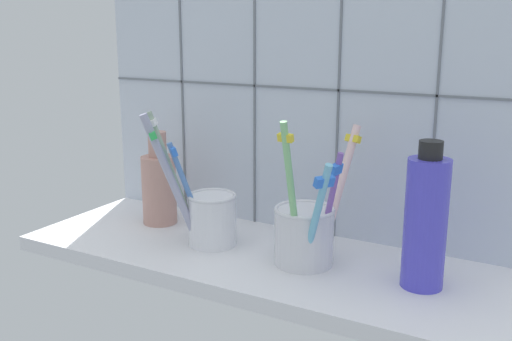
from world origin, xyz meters
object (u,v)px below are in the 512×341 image
object	(u,v)px
toothbrush_cup_right	(306,230)
soap_bottle	(426,221)
toothbrush_cup_left	(207,213)
ceramic_vase	(159,186)

from	to	relation	value
toothbrush_cup_right	soap_bottle	distance (cm)	14.58
toothbrush_cup_right	soap_bottle	bearing A→B (deg)	2.48
toothbrush_cup_left	soap_bottle	world-z (taller)	toothbrush_cup_left
toothbrush_cup_right	ceramic_vase	xyz separation A→B (cm)	(-25.61, 3.67, 1.33)
toothbrush_cup_left	toothbrush_cup_right	size ratio (longest dim) A/B	0.98
soap_bottle	toothbrush_cup_left	bearing A→B (deg)	-177.88
toothbrush_cup_right	toothbrush_cup_left	bearing A→B (deg)	-178.24
toothbrush_cup_right	soap_bottle	size ratio (longest dim) A/B	1.11
toothbrush_cup_left	soap_bottle	size ratio (longest dim) A/B	1.08
toothbrush_cup_left	soap_bottle	distance (cm)	28.67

